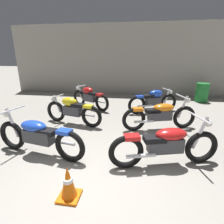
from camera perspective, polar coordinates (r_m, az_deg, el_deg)
The scene contains 10 objects.
ground_plane at distance 3.18m, azimuth -7.07°, elevation -22.69°, with size 60.00×60.00×0.00m, color gray.
back_wall at distance 9.73m, azimuth 4.80°, elevation 16.18°, with size 12.59×0.24×3.60m, color #9E998E.
motorcycle_left_row_0 at distance 4.07m, azimuth -22.58°, elevation -6.91°, with size 2.15×0.71×0.97m.
motorcycle_left_row_1 at distance 5.57m, azimuth -12.54°, elevation 0.64°, with size 1.94×0.66×0.88m.
motorcycle_left_row_2 at distance 7.19m, azimuth -7.14°, elevation 4.77°, with size 1.75×1.10×0.88m.
motorcycle_right_row_0 at distance 3.57m, azimuth 16.87°, elevation -9.79°, with size 2.12×0.87×0.97m.
motorcycle_right_row_1 at distance 5.22m, azimuth 15.17°, elevation -0.78°, with size 2.11×0.89×0.97m.
motorcycle_right_row_2 at distance 6.76m, azimuth 13.08°, elevation 3.62°, with size 1.83×0.93×0.88m.
oil_drum at distance 9.15m, azimuth 26.82°, elevation 5.58°, with size 0.59×0.59×0.85m.
traffic_cone at distance 2.90m, azimuth -13.83°, elevation -21.23°, with size 0.32×0.32×0.54m.
Camera 1 is at (0.73, -2.31, 2.06)m, focal length 28.59 mm.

